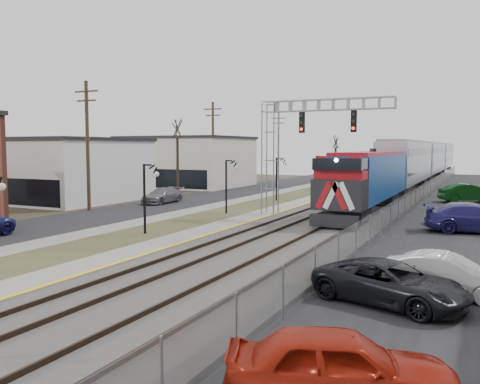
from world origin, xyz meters
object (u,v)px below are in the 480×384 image
Objects in this scene: train at (423,162)px; car_lot_b at (446,276)px; signal_gantry at (293,138)px; car_lot_a at (340,369)px.

train is 55.55m from car_lot_b.
signal_gantry is 26.41m from car_lot_a.
car_lot_a is at bearing -68.04° from signal_gantry.
car_lot_b is (11.01, -15.50, -4.90)m from signal_gantry.
signal_gantry is 2.14× the size of car_lot_b.
car_lot_a is at bearing -85.13° from train.
train is 63.94m from car_lot_a.
train is 19.53× the size of car_lot_a.
car_lot_a reaches higher than car_lot_b.
train is 39.92m from signal_gantry.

